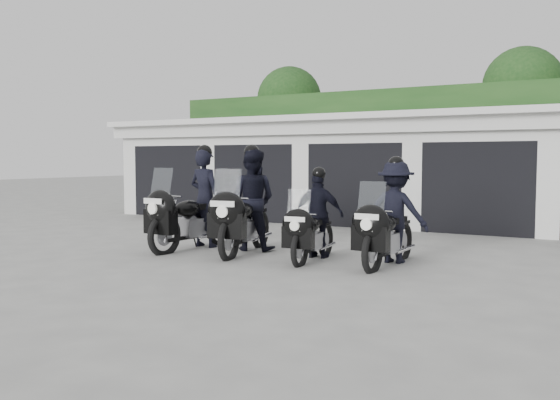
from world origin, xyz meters
The scene contains 7 objects.
ground centered at (0.00, 0.00, 0.00)m, with size 80.00×80.00×0.00m, color #9E9D98.
garage_block centered at (0.00, 8.06, 1.42)m, with size 16.40×6.80×2.96m.
background_vegetation centered at (0.37, 12.92, 2.77)m, with size 20.00×3.90×5.80m.
police_bike_a centered at (-1.40, 0.48, 0.85)m, with size 0.87×2.47×2.15m.
police_bike_b centered at (-0.26, 0.68, 0.90)m, with size 1.17×2.44×2.14m.
police_bike_c centered at (1.25, 0.55, 0.72)m, with size 0.97×1.96×1.70m.
police_bike_d centered at (2.60, 0.75, 0.81)m, with size 1.16×2.19×1.90m.
Camera 1 is at (5.82, -8.95, 1.80)m, focal length 38.00 mm.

